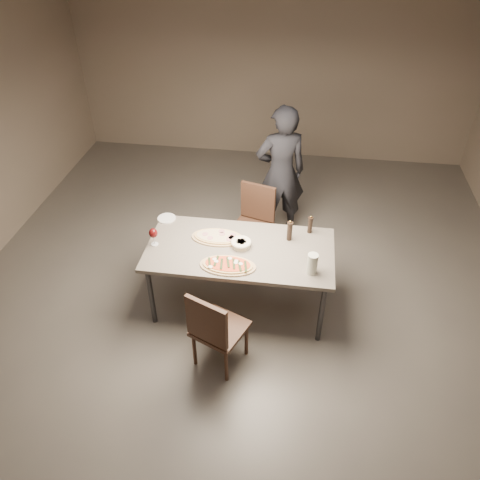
# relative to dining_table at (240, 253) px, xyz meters

# --- Properties ---
(room) EXTENTS (7.00, 7.00, 7.00)m
(room) POSITION_rel_dining_table_xyz_m (0.00, 0.00, 0.71)
(room) COLOR #605952
(room) RESTS_ON ground
(dining_table) EXTENTS (1.80, 0.90, 0.75)m
(dining_table) POSITION_rel_dining_table_xyz_m (0.00, 0.00, 0.00)
(dining_table) COLOR #71675D
(dining_table) RESTS_ON ground
(zucchini_pizza) EXTENTS (0.52, 0.29, 0.05)m
(zucchini_pizza) POSITION_rel_dining_table_xyz_m (-0.07, -0.28, 0.07)
(zucchini_pizza) COLOR tan
(zucchini_pizza) RESTS_ON dining_table
(ham_pizza) EXTENTS (0.52, 0.29, 0.04)m
(ham_pizza) POSITION_rel_dining_table_xyz_m (-0.24, 0.13, 0.07)
(ham_pizza) COLOR tan
(ham_pizza) RESTS_ON dining_table
(bread_basket) EXTENTS (0.20, 0.20, 0.07)m
(bread_basket) POSITION_rel_dining_table_xyz_m (0.01, 0.03, 0.10)
(bread_basket) COLOR #F3E8C5
(bread_basket) RESTS_ON dining_table
(oil_dish) EXTENTS (0.13, 0.13, 0.02)m
(oil_dish) POSITION_rel_dining_table_xyz_m (-0.00, 0.11, 0.07)
(oil_dish) COLOR white
(oil_dish) RESTS_ON dining_table
(pepper_mill_left) EXTENTS (0.06, 0.06, 0.23)m
(pepper_mill_left) POSITION_rel_dining_table_xyz_m (0.46, 0.21, 0.16)
(pepper_mill_left) COLOR black
(pepper_mill_left) RESTS_ON dining_table
(pepper_mill_right) EXTENTS (0.05, 0.05, 0.20)m
(pepper_mill_right) POSITION_rel_dining_table_xyz_m (0.65, 0.36, 0.15)
(pepper_mill_right) COLOR black
(pepper_mill_right) RESTS_ON dining_table
(carafe) EXTENTS (0.10, 0.10, 0.20)m
(carafe) POSITION_rel_dining_table_xyz_m (0.69, -0.25, 0.16)
(carafe) COLOR silver
(carafe) RESTS_ON dining_table
(wine_glass) EXTENTS (0.08, 0.08, 0.19)m
(wine_glass) POSITION_rel_dining_table_xyz_m (-0.83, -0.06, 0.19)
(wine_glass) COLOR silver
(wine_glass) RESTS_ON dining_table
(side_plate) EXTENTS (0.19, 0.19, 0.01)m
(side_plate) POSITION_rel_dining_table_xyz_m (-0.83, 0.38, 0.06)
(side_plate) COLOR white
(side_plate) RESTS_ON dining_table
(chair_near) EXTENTS (0.55, 0.55, 0.89)m
(chair_near) POSITION_rel_dining_table_xyz_m (-0.11, -0.81, -0.20)
(chair_near) COLOR #3C2419
(chair_near) RESTS_ON ground
(chair_far) EXTENTS (0.53, 0.53, 0.90)m
(chair_far) POSITION_rel_dining_table_xyz_m (0.04, 0.84, -0.19)
(chair_far) COLOR #3C2419
(chair_far) RESTS_ON ground
(diner) EXTENTS (0.70, 0.57, 1.66)m
(diner) POSITION_rel_dining_table_xyz_m (0.29, 1.38, 0.14)
(diner) COLOR black
(diner) RESTS_ON ground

